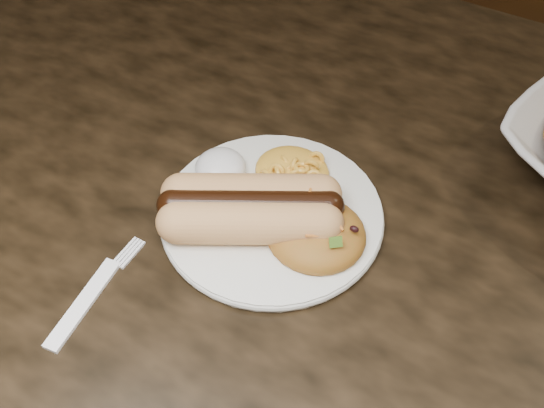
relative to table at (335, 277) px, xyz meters
The scene contains 7 objects.
table is the anchor object (origin of this frame).
plate 0.12m from the table, 157.08° to the right, with size 0.22×0.22×0.01m, color white.
hotdog 0.15m from the table, 146.44° to the right, with size 0.14×0.13×0.04m.
mac_and_cheese 0.14m from the table, 159.62° to the left, with size 0.08×0.07×0.03m, color #FBB13C.
sour_cream 0.18m from the table, behind, with size 0.05×0.05×0.03m, color white.
taco_salad 0.13m from the table, 108.28° to the right, with size 0.10×0.09×0.04m.
fork 0.27m from the table, 129.17° to the right, with size 0.02×0.13×0.00m, color white.
Camera 1 is at (0.14, -0.38, 1.24)m, focal length 42.00 mm.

